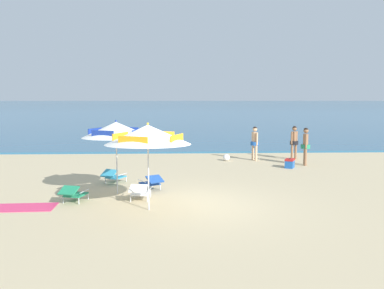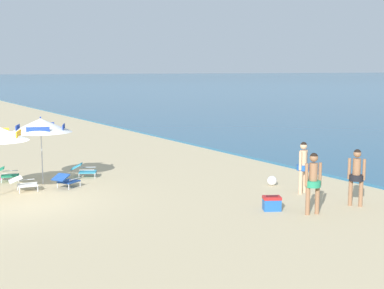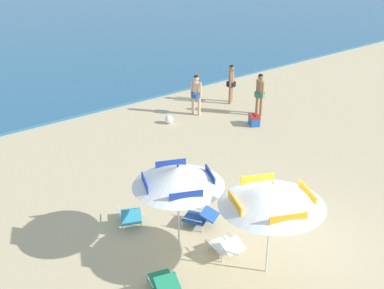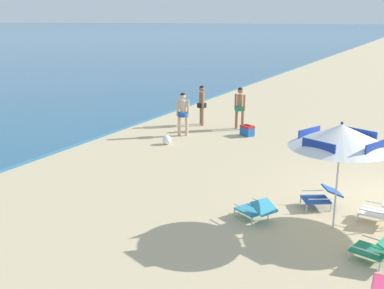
{
  "view_description": "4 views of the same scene",
  "coord_description": "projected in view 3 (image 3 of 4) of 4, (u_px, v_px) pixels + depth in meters",
  "views": [
    {
      "loc": [
        -0.21,
        -10.76,
        2.96
      ],
      "look_at": [
        0.38,
        3.64,
        1.31
      ],
      "focal_mm": 36.91,
      "sensor_mm": 36.0,
      "label": 1
    },
    {
      "loc": [
        15.9,
        -3.47,
        3.93
      ],
      "look_at": [
        0.35,
        6.05,
        1.33
      ],
      "focal_mm": 49.57,
      "sensor_mm": 36.0,
      "label": 2
    },
    {
      "loc": [
        -7.7,
        -6.46,
        7.46
      ],
      "look_at": [
        0.4,
        4.2,
        1.09
      ],
      "focal_mm": 46.33,
      "sensor_mm": 36.0,
      "label": 3
    },
    {
      "loc": [
        -11.47,
        0.04,
        4.32
      ],
      "look_at": [
        0.37,
        6.12,
        0.69
      ],
      "focal_mm": 43.15,
      "sensor_mm": 36.0,
      "label": 4
    }
  ],
  "objects": [
    {
      "name": "ground_plane",
      "position": [
        283.0,
        248.0,
        12.06
      ],
      "size": [
        800.0,
        800.0,
        0.0
      ],
      "primitive_type": "plane",
      "color": "tan"
    },
    {
      "name": "beach_umbrella_striped_main",
      "position": [
        178.0,
        176.0,
        11.13
      ],
      "size": [
        2.89,
        2.89,
        2.33
      ],
      "color": "silver",
      "rests_on": "ground"
    },
    {
      "name": "beach_umbrella_striped_second",
      "position": [
        272.0,
        195.0,
        10.41
      ],
      "size": [
        2.3,
        2.31,
        2.36
      ],
      "color": "silver",
      "rests_on": "ground"
    },
    {
      "name": "lounge_chair_under_umbrella",
      "position": [
        201.0,
        217.0,
        12.8
      ],
      "size": [
        0.9,
        1.02,
        0.51
      ],
      "color": "#1E4799",
      "rests_on": "ground"
    },
    {
      "name": "lounge_chair_beside_umbrella",
      "position": [
        163.0,
        281.0,
        10.57
      ],
      "size": [
        0.74,
        0.98,
        0.51
      ],
      "color": "#1E7F56",
      "rests_on": "ground"
    },
    {
      "name": "lounge_chair_facing_sea",
      "position": [
        131.0,
        216.0,
        12.85
      ],
      "size": [
        0.87,
        1.03,
        0.52
      ],
      "color": "teal",
      "rests_on": "ground"
    },
    {
      "name": "lounge_chair_spare_folded",
      "position": [
        227.0,
        246.0,
        11.7
      ],
      "size": [
        0.64,
        0.92,
        0.5
      ],
      "color": "white",
      "rests_on": "ground"
    },
    {
      "name": "person_standing_near_shore",
      "position": [
        231.0,
        81.0,
        20.74
      ],
      "size": [
        0.41,
        0.41,
        1.66
      ],
      "color": "#8C6042",
      "rests_on": "ground"
    },
    {
      "name": "person_standing_beside",
      "position": [
        260.0,
        91.0,
        19.51
      ],
      "size": [
        0.42,
        0.5,
        1.7
      ],
      "color": "#8C6042",
      "rests_on": "ground"
    },
    {
      "name": "person_wading_in",
      "position": [
        196.0,
        92.0,
        19.52
      ],
      "size": [
        0.4,
        0.46,
        1.65
      ],
      "color": "#D8A87F",
      "rests_on": "ground"
    },
    {
      "name": "cooler_box",
      "position": [
        254.0,
        120.0,
        18.87
      ],
      "size": [
        0.54,
        0.6,
        0.43
      ],
      "color": "#1E56A8",
      "rests_on": "ground"
    },
    {
      "name": "beach_ball",
      "position": [
        169.0,
        119.0,
        19.03
      ],
      "size": [
        0.32,
        0.32,
        0.32
      ],
      "primitive_type": "sphere",
      "color": "white",
      "rests_on": "ground"
    }
  ]
}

